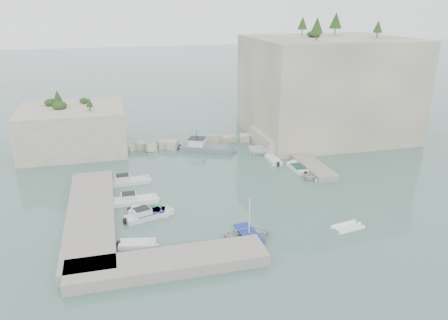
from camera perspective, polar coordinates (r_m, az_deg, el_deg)
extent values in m
plane|color=#4B7167|center=(53.36, 1.64, -5.16)|extent=(400.00, 400.00, 0.00)
cube|color=beige|center=(79.73, 13.18, 9.21)|extent=(26.00, 22.00, 17.00)
cube|color=beige|center=(72.88, 7.53, 2.70)|extent=(8.00, 10.00, 2.50)
cube|color=beige|center=(74.14, -19.06, 3.87)|extent=(16.00, 14.00, 7.00)
cube|color=#9E9689|center=(50.54, -17.00, -6.91)|extent=(5.00, 24.00, 1.10)
cube|color=#9E9689|center=(40.58, -7.25, -13.20)|extent=(18.00, 4.00, 1.10)
cube|color=#9E9689|center=(66.40, 10.45, 0.03)|extent=(3.00, 16.00, 0.80)
cube|color=beige|center=(72.90, -3.95, 2.38)|extent=(28.00, 3.00, 1.40)
imported|color=silver|center=(45.24, 3.27, -10.10)|extent=(5.34, 4.11, 1.02)
imported|color=silver|center=(60.45, 11.29, -2.45)|extent=(3.24, 2.88, 1.56)
imported|color=white|center=(69.19, 5.02, 0.77)|extent=(4.77, 2.52, 1.75)
cylinder|color=white|center=(44.00, 3.33, -7.15)|extent=(0.10, 0.10, 4.20)
cone|color=#1E4219|center=(71.82, 12.07, 16.84)|extent=(1.96, 1.96, 2.45)
cone|color=#1E4219|center=(83.47, 14.41, 17.26)|extent=(2.24, 2.24, 2.80)
cone|color=#1E4219|center=(79.55, 19.47, 16.11)|extent=(1.57, 1.57, 1.96)
cone|color=#1E4219|center=(83.95, 10.23, 17.21)|extent=(1.79, 1.79, 2.24)
cone|color=#1E4219|center=(75.13, -20.94, 7.89)|extent=(1.40, 1.40, 1.75)
cone|color=#1E4219|center=(69.91, -17.19, 7.22)|extent=(1.12, 1.12, 1.40)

